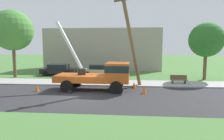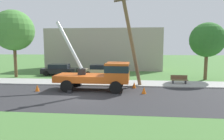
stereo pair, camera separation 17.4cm
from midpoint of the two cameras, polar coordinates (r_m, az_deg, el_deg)
ground_plane at (r=27.05m, az=-2.11°, el=-1.19°), size 120.00×120.00×0.00m
road_asphalt at (r=15.45m, az=-8.15°, el=-7.29°), size 80.00×7.82×0.01m
sidewalk_strip at (r=20.69m, az=-4.54°, el=-3.53°), size 80.00×3.15×0.10m
utility_truck at (r=17.18m, az=-2.43°, el=-1.04°), size 6.76×3.21×5.98m
leaning_utility_pole at (r=18.55m, az=5.53°, el=9.20°), size 2.60×1.66×8.83m
traffic_cone_ahead at (r=16.24m, az=9.24°, el=-5.62°), size 0.36×0.36×0.56m
traffic_cone_behind at (r=17.98m, az=-19.96°, el=-4.74°), size 0.36×0.36×0.56m
traffic_cone_curbside at (r=18.24m, az=6.49°, el=-4.21°), size 0.36×0.36×0.56m
parked_sedan_black at (r=27.10m, az=-14.36°, el=0.13°), size 4.48×2.15×1.42m
parked_sedan_tan at (r=25.63m, az=-3.01°, el=-0.03°), size 4.43×2.07×1.42m
park_bench at (r=20.90m, az=18.52°, el=-2.61°), size 1.60×0.45×0.90m
roadside_tree_near at (r=24.76m, az=25.30°, el=7.61°), size 3.76×3.76×6.29m
roadside_tree_far at (r=26.96m, az=-25.67°, el=9.94°), size 4.75×4.75×7.94m
lowrise_building_backdrop at (r=33.49m, az=-1.93°, el=5.83°), size 18.00×6.00×6.40m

